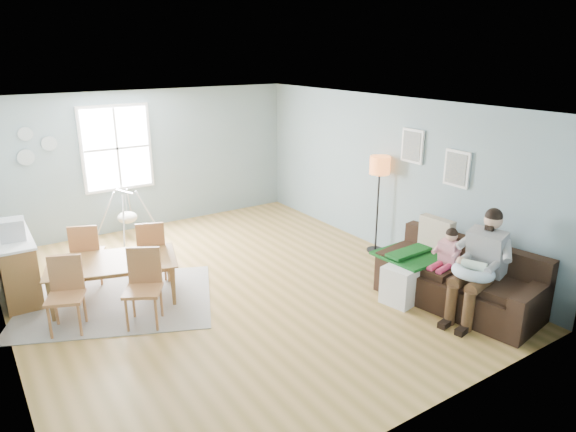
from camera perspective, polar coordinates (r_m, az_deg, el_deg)
room at (r=7.13m, az=-6.62°, el=9.81°), size 8.40×9.40×3.90m
window at (r=10.24m, az=-18.50°, el=7.16°), size 1.32×0.08×1.62m
pictures at (r=8.24m, az=15.88°, el=6.34°), size 0.05×1.34×0.74m
wall_plates at (r=9.96m, az=-26.42°, el=6.96°), size 0.67×0.02×0.66m
sofa at (r=7.62m, az=18.59°, el=-7.10°), size 1.28×2.30×0.88m
green_throw at (r=7.78m, az=13.80°, el=-4.12°), size 1.04×0.91×0.04m
beige_pillow at (r=7.87m, az=16.14°, el=-2.11°), size 0.18×0.55×0.54m
father at (r=7.20m, az=20.60°, el=-4.79°), size 1.10×0.60×1.46m
nursing_pillow at (r=7.10m, az=19.89°, el=-5.89°), size 0.64×0.63×0.23m
infant at (r=7.07m, az=19.69°, el=-5.13°), size 0.25×0.40×0.15m
toddler at (r=7.48m, az=17.21°, el=-3.91°), size 0.55×0.33×0.83m
floor_lamp at (r=8.88m, az=10.13°, el=4.68°), size 0.34×0.34×1.71m
storage_cube at (r=7.47m, az=12.52°, el=-7.41°), size 0.57×0.53×0.55m
rug at (r=7.82m, az=-18.50°, el=-8.91°), size 3.21×2.89×0.01m
dining_table at (r=7.70m, az=-18.72°, el=-6.92°), size 1.94×1.42×0.61m
chair_sw at (r=7.12m, az=-23.46°, el=-7.43°), size 0.57×0.57×0.96m
chair_se at (r=6.93m, az=-15.74°, el=-6.98°), size 0.62×0.62×1.00m
chair_nw at (r=8.28m, az=-21.48°, el=-3.54°), size 0.58×0.58×0.98m
chair_ne at (r=8.13m, az=-14.92°, el=-3.30°), size 0.56×0.56×0.97m
counter at (r=8.50m, az=-28.01°, el=-4.58°), size 0.51×1.65×0.92m
monitor at (r=8.01m, az=-28.32°, el=-1.33°), size 0.34×0.33×0.29m
baby_swing at (r=10.19m, az=-17.43°, el=-0.05°), size 1.12×1.13×0.90m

